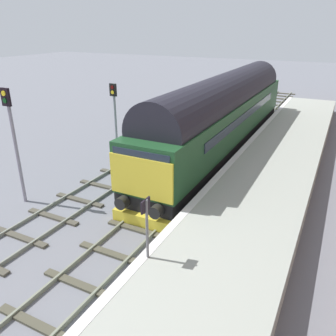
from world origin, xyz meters
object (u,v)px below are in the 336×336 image
(signal_post_far, at_px, (115,110))
(platform_number_sign, at_px, (146,220))
(diesel_locomotive, at_px, (223,112))
(signal_post_mid, at_px, (13,135))

(signal_post_far, distance_m, platform_number_sign, 11.88)
(diesel_locomotive, bearing_deg, signal_post_far, -152.41)
(diesel_locomotive, xyz_separation_m, signal_post_far, (-5.65, -2.95, 0.12))
(signal_post_mid, bearing_deg, signal_post_far, 90.00)
(signal_post_far, bearing_deg, diesel_locomotive, 27.59)
(diesel_locomotive, height_order, signal_post_far, diesel_locomotive)
(signal_post_mid, bearing_deg, platform_number_sign, -15.75)
(signal_post_mid, xyz_separation_m, signal_post_far, (-0.00, 7.08, -0.45))
(platform_number_sign, bearing_deg, signal_post_mid, 164.25)
(diesel_locomotive, height_order, signal_post_mid, signal_post_mid)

